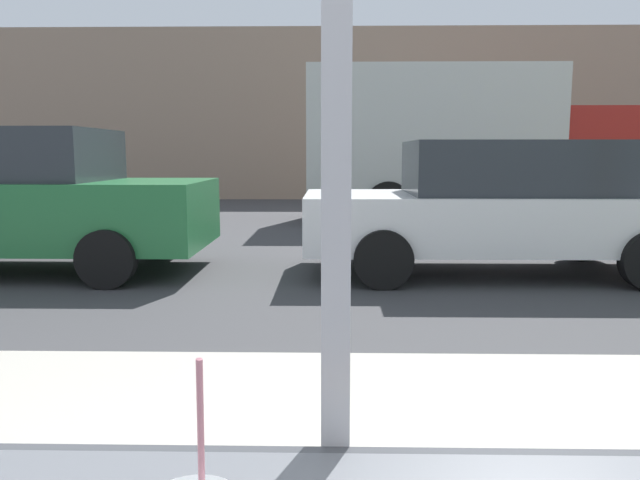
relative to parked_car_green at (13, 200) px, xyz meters
The scene contains 6 objects.
ground_plane 4.31m from the parked_car_green, 22.68° to the left, with size 60.00×60.00×0.00m, color #38383A.
sidewalk_strip 6.21m from the parked_car_green, 50.84° to the right, with size 16.00×2.80×0.11m, color #9E998E.
building_facade_far 13.22m from the parked_car_green, 72.73° to the left, with size 28.00×1.20×5.26m, color gray.
parked_car_green is the anchor object (origin of this frame).
parked_car_white 5.88m from the parked_car_green, ahead, with size 4.55×1.99×1.59m.
box_truck 8.75m from the parked_car_green, 41.05° to the left, with size 6.78×2.44×3.16m.
Camera 1 is at (-0.01, -0.97, 1.44)m, focal length 34.41 mm.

